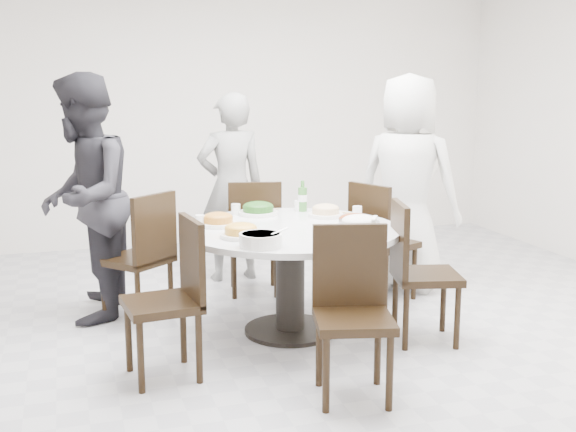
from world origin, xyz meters
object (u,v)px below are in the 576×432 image
object	(u,v)px
chair_sw	(162,300)
diner_left	(84,198)
chair_n	(254,236)
dining_table	(290,280)
diner_middle	(231,187)
rice_bowl	(359,230)
chair_ne	(385,241)
beverage_bottle	(303,196)
diner_right	(408,183)
chair_nw	(136,256)
chair_se	(427,273)
chair_s	(354,316)
soup_bowl	(261,240)

from	to	relation	value
chair_sw	diner_left	xyz separation A→B (m)	(-0.38, 1.26, 0.42)
chair_n	dining_table	bearing A→B (deg)	101.04
diner_middle	rice_bowl	xyz separation A→B (m)	(0.39, -1.91, -0.01)
chair_ne	beverage_bottle	distance (m)	0.79
diner_right	rice_bowl	world-z (taller)	diner_right
rice_bowl	chair_n	bearing A→B (deg)	102.16
chair_ne	diner_right	size ratio (longest dim) A/B	0.53
chair_nw	beverage_bottle	bearing A→B (deg)	137.51
chair_nw	diner_left	world-z (taller)	diner_left
chair_ne	chair_se	bearing A→B (deg)	148.66
rice_bowl	beverage_bottle	size ratio (longest dim) A/B	1.10
chair_sw	diner_middle	distance (m)	2.18
chair_s	rice_bowl	xyz separation A→B (m)	(0.30, 0.66, 0.33)
chair_sw	diner_right	size ratio (longest dim) A/B	0.53
chair_nw	chair_s	distance (m)	1.99
diner_middle	diner_left	xyz separation A→B (m)	(-1.25, -0.71, 0.08)
beverage_bottle	diner_left	bearing A→B (deg)	172.92
beverage_bottle	chair_s	bearing A→B (deg)	-98.79
dining_table	soup_bowl	bearing A→B (deg)	-125.03
diner_right	chair_sw	bearing A→B (deg)	76.70
diner_middle	rice_bowl	size ratio (longest dim) A/B	6.27
chair_sw	soup_bowl	size ratio (longest dim) A/B	3.61
chair_n	chair_se	bearing A→B (deg)	131.02
dining_table	diner_middle	bearing A→B (deg)	93.04
chair_sw	chair_se	distance (m)	1.77
chair_n	diner_left	bearing A→B (deg)	22.28
chair_ne	diner_right	world-z (taller)	diner_right
chair_nw	diner_middle	distance (m)	1.29
chair_n	chair_sw	xyz separation A→B (m)	(-0.95, -1.52, 0.00)
chair_sw	chair_s	world-z (taller)	same
chair_n	chair_s	bearing A→B (deg)	101.58
chair_nw	soup_bowl	xyz separation A→B (m)	(0.65, -1.09, 0.32)
diner_right	chair_se	bearing A→B (deg)	116.87
chair_n	beverage_bottle	size ratio (longest dim) A/B	4.02
soup_bowl	chair_se	bearing A→B (deg)	2.86
chair_sw	beverage_bottle	bearing A→B (deg)	124.59
chair_se	chair_n	bearing A→B (deg)	43.69
diner_right	chair_ne	bearing A→B (deg)	83.75
diner_right	diner_middle	distance (m)	1.51
chair_ne	diner_middle	world-z (taller)	diner_middle
beverage_bottle	chair_se	bearing A→B (deg)	-60.53
rice_bowl	diner_middle	bearing A→B (deg)	101.69
chair_s	rice_bowl	world-z (taller)	chair_s
chair_sw	rice_bowl	bearing A→B (deg)	86.47
dining_table	diner_left	size ratio (longest dim) A/B	0.83
chair_s	chair_se	bearing A→B (deg)	53.81
diner_left	soup_bowl	xyz separation A→B (m)	(0.99, -1.23, -0.11)
chair_se	dining_table	bearing A→B (deg)	76.52
chair_nw	chair_s	size ratio (longest dim) A/B	1.00
chair_n	beverage_bottle	world-z (taller)	beverage_bottle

